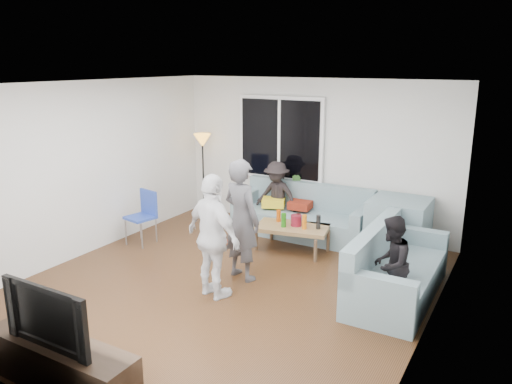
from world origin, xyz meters
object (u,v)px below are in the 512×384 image
Objects in this scene: coffee_table at (292,238)px; side_chair at (140,218)px; sofa_back_section at (302,211)px; floor_lamp at (203,176)px; player_right at (213,237)px; television at (55,313)px; spectator_back at (276,196)px; sofa_right_section at (399,264)px; spectator_right at (391,264)px; player_left at (242,220)px; tv_console at (61,364)px.

coffee_table is 1.28× the size of side_chair.
sofa_back_section is 2.11m from floor_lamp.
player_right reaches higher than floor_lamp.
player_right reaches higher than coffee_table.
player_right reaches higher than side_chair.
floor_lamp is 3.41m from player_right.
television is (1.89, -4.87, -0.05)m from floor_lamp.
side_chair is 0.71× the size of spectator_back.
sofa_right_section is 1.82× the size of coffee_table.
coffee_table is at bearing -19.73° from floor_lamp.
player_right reaches higher than spectator_right.
spectator_right is 1.14× the size of television.
floor_lamp is 2.93m from player_left.
sofa_back_section is 0.76m from coffee_table.
player_right is at bearing -67.85° from spectator_right.
sofa_right_section is 1.25× the size of tv_console.
player_left is at bearing -71.70° from spectator_back.
tv_console is at bearing 101.81° from player_left.
player_right is 1.29× the size of spectator_back.
floor_lamp reaches higher than side_chair.
television is at bearing -35.01° from spectator_right.
sofa_right_section is 2.08m from player_left.
side_chair is at bearing -90.00° from floor_lamp.
spectator_back reaches higher than sofa_right_section.
tv_console is at bearing -92.20° from sofa_back_section.
player_right is 0.98× the size of tv_console.
player_right is 2.13m from spectator_right.
television reaches higher than sofa_back_section.
sofa_right_section is at bearing -22.21° from coffee_table.
sofa_right_section is 0.44m from spectator_right.
floor_lamp is 1.28× the size of spectator_back.
sofa_back_section reaches higher than tv_console.
sofa_back_section reaches higher than coffee_table.
sofa_right_section is at bearing -26.82° from spectator_back.
player_left is 2.06m from spectator_back.
spectator_right is 0.72× the size of tv_console.
player_right is at bearing -12.57° from side_chair.
spectator_right is at bearing 53.16° from tv_console.
player_left reaches higher than sofa_right_section.
player_left is (-1.98, -0.50, 0.40)m from sofa_right_section.
coffee_table is 0.69× the size of tv_console.
sofa_right_section is 1.98× the size of television.
player_left is 2.83m from television.
player_left is at bearing -85.72° from spectator_right.
sofa_right_section is 4.07m from side_chair.
television reaches higher than sofa_right_section.
tv_console is (1.89, -3.12, -0.21)m from side_chair.
spectator_back is 0.76× the size of tv_console.
side_chair reaches higher than coffee_table.
player_left reaches higher than player_right.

